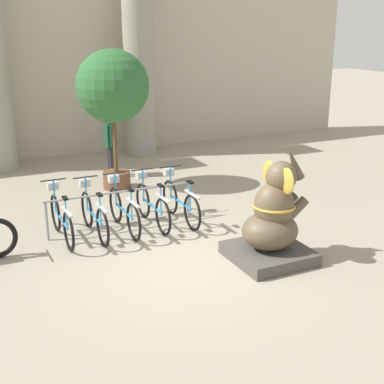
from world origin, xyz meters
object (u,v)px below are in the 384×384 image
Objects in this scene: bicycle_2 at (124,210)px; elephant_statue at (273,222)px; person_pedestrian at (110,140)px; bicycle_0 at (61,218)px; bicycle_1 at (94,215)px; bicycle_4 at (180,201)px; bicycle_3 at (152,205)px; potted_tree at (113,90)px.

elephant_statue is at bearing -52.17° from bicycle_2.
person_pedestrian is (-0.90, 6.18, 0.29)m from elephant_statue.
bicycle_0 is 0.60m from bicycle_1.
bicycle_0 is 1.00× the size of bicycle_4.
bicycle_1 is 1.19m from bicycle_3.
bicycle_1 is at bearing -6.94° from bicycle_0.
bicycle_4 is at bearing -0.62° from bicycle_2.
elephant_statue is at bearing -43.88° from bicycle_1.
potted_tree is at bearing 64.11° from bicycle_1.
bicycle_0 is at bearing 178.54° from bicycle_4.
bicycle_1 is 1.11× the size of person_pedestrian.
bicycle_3 is at bearing 117.42° from elephant_statue.
bicycle_0 is 3.86m from potted_tree.
bicycle_4 is (1.79, 0.01, 0.00)m from bicycle_1.
bicycle_3 is at bearing -95.10° from person_pedestrian.
potted_tree is at bearing 74.76° from bicycle_2.
bicycle_4 is (2.39, -0.06, 0.00)m from bicycle_0.
bicycle_4 is at bearing -3.53° from bicycle_3.
bicycle_1 is 4.17m from person_pedestrian.
person_pedestrian reaches higher than bicycle_4.
bicycle_1 is at bearing -179.62° from bicycle_4.
potted_tree is (1.94, 2.70, 1.96)m from bicycle_0.
person_pedestrian is (2.13, 3.77, 0.54)m from bicycle_0.
potted_tree reaches higher than bicycle_2.
potted_tree is (0.15, 2.72, 1.96)m from bicycle_3.
bicycle_0 is 1.79m from bicycle_3.
bicycle_3 is at bearing -93.17° from potted_tree.
potted_tree reaches higher than bicycle_3.
bicycle_0 is at bearing 141.47° from elephant_statue.
bicycle_2 and bicycle_3 have the same top height.
person_pedestrian is at bearing 93.86° from bicycle_4.
elephant_statue reaches higher than person_pedestrian.
bicycle_4 is 3.41m from potted_tree.
bicycle_4 is at bearing 0.38° from bicycle_1.
bicycle_4 is (0.60, -0.04, 0.00)m from bicycle_3.
person_pedestrian reaches higher than bicycle_3.
bicycle_3 is (1.19, 0.05, 0.00)m from bicycle_1.
bicycle_3 is 3.36m from potted_tree.
bicycle_0 is 3.88m from elephant_statue.
bicycle_0 is at bearing 179.23° from bicycle_3.
bicycle_3 is 0.60m from bicycle_4.
bicycle_1 and bicycle_2 have the same top height.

